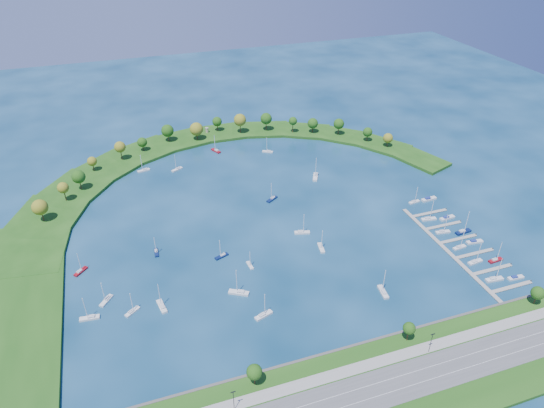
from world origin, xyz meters
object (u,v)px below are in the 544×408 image
object	(u,v)px
moored_boat_3	(162,306)
moored_boat_14	(132,311)
moored_boat_17	(383,291)
docked_boat_4	(460,247)
moored_boat_2	(177,169)
harbor_tower	(207,130)
moored_boat_1	(156,252)
docked_boat_9	(447,218)
docked_boat_10	(414,201)
moored_boat_18	(268,151)
moored_boat_9	(144,170)
moored_boat_15	(302,232)
docked_boat_8	(429,218)
moored_boat_6	(81,271)
moored_boat_7	(239,292)
docked_boat_0	(494,279)
moored_boat_4	(321,247)
moored_boat_12	(272,199)
moored_boat_0	(216,150)
moored_boat_16	(222,256)
docked_boat_5	(474,242)
moored_boat_13	(106,300)
dock_system	(459,248)
docked_boat_11	(429,199)
docked_boat_3	(496,260)
moored_boat_11	(250,265)
moored_boat_8	(263,315)
moored_boat_10	(90,317)
docked_boat_1	(516,278)
docked_boat_2	(475,261)
docked_boat_6	(443,231)
docked_boat_7	(463,231)

from	to	relation	value
moored_boat_3	moored_boat_14	world-z (taller)	moored_boat_3
moored_boat_17	docked_boat_4	size ratio (longest dim) A/B	1.18
moored_boat_2	moored_boat_14	size ratio (longest dim) A/B	1.08
harbor_tower	moored_boat_14	distance (m)	187.51
moored_boat_1	docked_boat_9	bearing A→B (deg)	84.58
docked_boat_10	moored_boat_18	bearing A→B (deg)	116.21
moored_boat_9	moored_boat_15	xyz separation A→B (m)	(73.55, -99.18, 0.01)
moored_boat_2	docked_boat_8	world-z (taller)	docked_boat_8
moored_boat_6	moored_boat_7	bearing A→B (deg)	-74.80
docked_boat_0	moored_boat_4	bearing A→B (deg)	149.13
moored_boat_14	moored_boat_12	bearing A→B (deg)	1.72
moored_boat_0	moored_boat_4	bearing A→B (deg)	165.55
moored_boat_6	docked_boat_9	size ratio (longest dim) A/B	1.18
moored_boat_16	docked_boat_5	world-z (taller)	moored_boat_16
moored_boat_13	moored_boat_2	bearing A→B (deg)	-166.05
moored_boat_6	moored_boat_12	world-z (taller)	moored_boat_12
dock_system	docked_boat_9	world-z (taller)	docked_boat_9
harbor_tower	docked_boat_11	world-z (taller)	harbor_tower
docked_boat_3	docked_boat_9	size ratio (longest dim) A/B	1.22
moored_boat_11	moored_boat_16	xyz separation A→B (m)	(-11.49, 11.38, 0.03)
moored_boat_6	docked_boat_3	distance (m)	205.57
moored_boat_0	moored_boat_7	distance (m)	148.64
moored_boat_4	moored_boat_8	distance (m)	56.15
moored_boat_3	moored_boat_14	distance (m)	12.79
moored_boat_0	moored_boat_10	bearing A→B (deg)	121.89
moored_boat_4	moored_boat_10	xyz separation A→B (m)	(-114.87, -13.15, 0.01)
docked_boat_1	docked_boat_9	world-z (taller)	docked_boat_9
moored_boat_16	docked_boat_2	xyz separation A→B (m)	(118.77, -45.32, 0.03)
moored_boat_14	docked_boat_1	size ratio (longest dim) A/B	1.31
moored_boat_13	docked_boat_6	distance (m)	175.82
docked_boat_3	docked_boat_10	world-z (taller)	docked_boat_3
moored_boat_2	docked_boat_8	distance (m)	162.96
moored_boat_9	dock_system	bearing A→B (deg)	124.96
moored_boat_1	moored_boat_15	xyz separation A→B (m)	(77.18, -8.07, 0.06)
moored_boat_11	moored_boat_12	xyz separation A→B (m)	(30.32, 54.77, 0.06)
docked_boat_2	docked_boat_3	world-z (taller)	docked_boat_2
moored_boat_0	docked_boat_0	world-z (taller)	docked_boat_0
moored_boat_6	moored_boat_14	bearing A→B (deg)	-104.28
moored_boat_9	moored_boat_17	xyz separation A→B (m)	(91.60, -154.71, 0.03)
moored_boat_17	docked_boat_2	world-z (taller)	moored_boat_17
moored_boat_7	docked_boat_5	distance (m)	128.16
harbor_tower	docked_boat_7	size ratio (longest dim) A/B	0.28
moored_boat_9	moored_boat_18	size ratio (longest dim) A/B	1.07
moored_boat_8	docked_boat_3	distance (m)	121.89
dock_system	moored_boat_17	bearing A→B (deg)	-162.80
moored_boat_10	moored_boat_14	bearing A→B (deg)	178.68
moored_boat_12	docked_boat_6	size ratio (longest dim) A/B	1.02
dock_system	docked_boat_3	size ratio (longest dim) A/B	7.08
moored_boat_13	docked_boat_3	world-z (taller)	moored_boat_13
moored_boat_0	moored_boat_13	size ratio (longest dim) A/B	1.07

